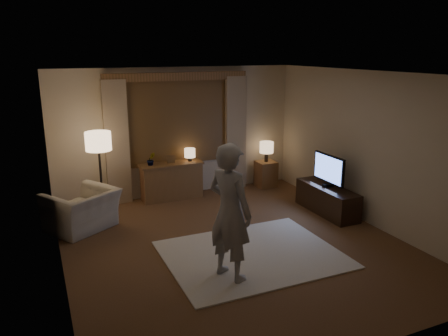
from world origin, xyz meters
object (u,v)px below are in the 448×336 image
sideboard (172,182)px  armchair (82,210)px  person (230,212)px  side_table (266,174)px  tv_stand (327,200)px

sideboard → armchair: (-1.84, -0.92, -0.01)m
sideboard → person: 3.44m
sideboard → side_table: 2.14m
tv_stand → person: size_ratio=0.77×
side_table → person: bearing=-125.6°
side_table → person: size_ratio=0.31×
armchair → tv_stand: armchair is taller
armchair → side_table: (3.98, 0.87, -0.06)m
armchair → side_table: bearing=159.7°
sideboard → tv_stand: sideboard is taller
sideboard → tv_stand: size_ratio=0.86×
side_table → armchair: bearing=-167.7°
sideboard → person: size_ratio=0.66×
side_table → person: (-2.39, -3.33, 0.65)m
tv_stand → person: bearing=-151.0°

